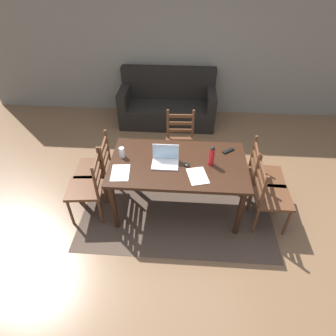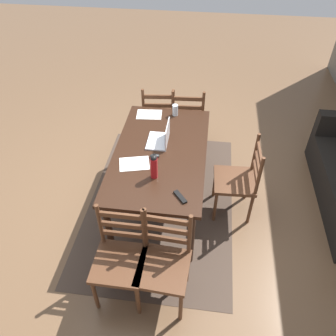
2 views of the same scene
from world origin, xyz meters
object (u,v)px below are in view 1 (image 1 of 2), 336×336
Objects in this scene: chair_left_far at (96,168)px; couch at (168,104)px; dining_table at (178,168)px; drinking_glass at (122,152)px; chair_right_near at (269,196)px; laptop at (165,159)px; computer_mouse at (187,164)px; chair_right_far at (263,176)px; chair_left_near at (88,188)px; tv_remote at (228,151)px; water_bottle at (212,155)px; chair_far_head at (180,144)px.

chair_left_far is 0.53× the size of couch.
drinking_glass is (-0.71, 0.07, 0.16)m from dining_table.
chair_left_far is at bearing 170.26° from chair_right_near.
chair_right_near is 2.96× the size of laptop.
computer_mouse reaches higher than dining_table.
couch is at bearing 123.52° from chair_right_far.
dining_table is 1.16m from chair_left_near.
laptop is at bearing 171.76° from chair_right_near.
tv_remote reaches higher than dining_table.
water_bottle is at bearing -73.71° from couch.
water_bottle reaches higher than drinking_glass.
chair_right_far is at bearing 14.47° from water_bottle.
chair_left_far is 9.50× the size of computer_mouse.
computer_mouse is 0.62m from tv_remote.
chair_left_near is 2.29m from chair_right_far.
chair_left_far is (-1.13, 0.19, -0.22)m from dining_table.
couch is at bearing 100.96° from chair_far_head.
chair_far_head is at bearing 149.80° from chair_right_far.
chair_left_near reaches higher than dining_table.
laptop reaches higher than tv_remote.
laptop reaches higher than chair_right_far.
laptop is at bearing -178.90° from water_bottle.
chair_right_near is 3.67× the size of water_bottle.
chair_right_near reaches higher than tv_remote.
dining_table is 12.53× the size of drinking_glass.
chair_right_far is at bearing 0.37° from computer_mouse.
chair_left_far is 1.29m from computer_mouse.
chair_right_far is at bearing 3.75° from drinking_glass.
laptop is at bearing -171.14° from chair_right_far.
chair_left_far is 1.59m from water_bottle.
computer_mouse is (-1.02, 0.15, 0.33)m from chair_right_near.
drinking_glass is at bearing -100.47° from couch.
drinking_glass is (0.42, -0.12, 0.38)m from chair_left_far.
chair_far_head is 0.95m from laptop.
water_bottle is at bearing -3.64° from drinking_glass.
dining_table is 5.22× the size of laptop.
laptop is at bearing -100.31° from chair_far_head.
dining_table is 9.85× the size of tv_remote.
tv_remote is (0.92, -2.05, 0.43)m from couch.
water_bottle is at bearing 100.19° from tv_remote.
chair_left_far is 1.30m from chair_far_head.
dining_table is at bearing -89.88° from chair_far_head.
chair_left_near is (-0.00, -0.38, 0.00)m from chair_left_far.
chair_left_near and chair_right_far have the same top height.
chair_left_near is at bearing -148.13° from drinking_glass.
dining_table is 0.45m from water_bottle.
chair_far_head is (1.12, 1.04, 0.00)m from chair_left_near.
dining_table is at bearing -179.32° from water_bottle.
chair_right_near reaches higher than dining_table.
drinking_glass is at bearing 171.66° from laptop.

